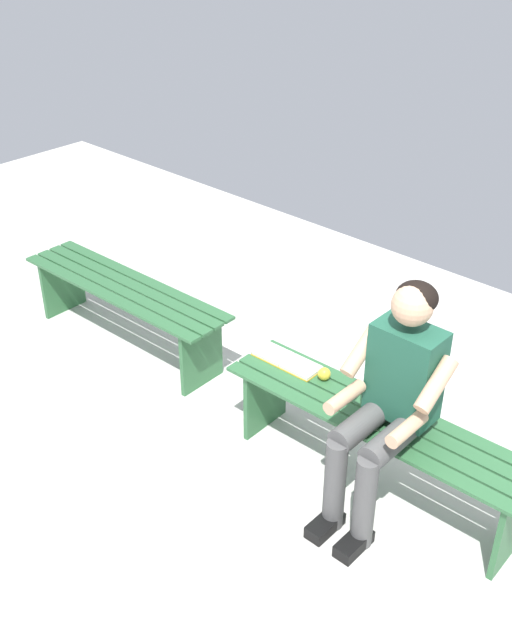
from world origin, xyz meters
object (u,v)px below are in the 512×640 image
(person_seated, at_px, (390,397))
(book_open, at_px, (287,361))
(apple, at_px, (324,374))
(bench_far, at_px, (125,300))
(bench_near, at_px, (378,433))

(person_seated, height_order, book_open, person_seated)
(person_seated, distance_m, apple, 0.58)
(bench_far, xyz_separation_m, book_open, (-1.41, -0.05, 0.13))
(apple, bearing_deg, person_seated, 162.36)
(bench_near, bearing_deg, apple, -8.59)
(book_open, bearing_deg, bench_far, 0.57)
(bench_near, distance_m, person_seated, 0.38)
(bench_near, bearing_deg, person_seated, 135.30)
(bench_near, relative_size, apple, 24.50)
(bench_near, relative_size, person_seated, 1.41)
(bench_far, xyz_separation_m, person_seated, (-2.19, 0.10, 0.35))
(person_seated, height_order, apple, person_seated)
(person_seated, bearing_deg, bench_near, -44.70)
(person_seated, distance_m, book_open, 0.82)
(apple, height_order, book_open, apple)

